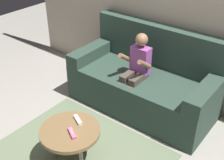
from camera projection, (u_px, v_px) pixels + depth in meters
The scene contains 6 objects.
ground_plane at pixel (82, 156), 2.90m from camera, with size 8.33×8.33×0.00m, color #9E998E.
couch at pixel (146, 82), 3.48m from camera, with size 1.67×0.80×0.93m.
person_seated_on_couch at pixel (136, 70), 3.25m from camera, with size 0.29×0.36×0.94m.
coffee_table at pixel (70, 133), 2.66m from camera, with size 0.55×0.55×0.39m.
game_remote_pink_near_edge at pixel (72, 133), 2.58m from camera, with size 0.14×0.10×0.03m.
game_remote_white_center at pixel (78, 120), 2.74m from camera, with size 0.14×0.09×0.03m.
Camera 1 is at (1.51, -1.47, 2.14)m, focal length 47.73 mm.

